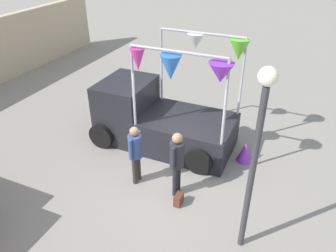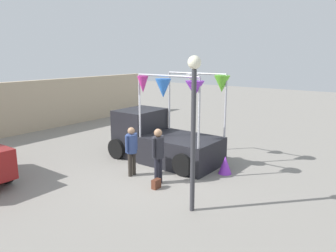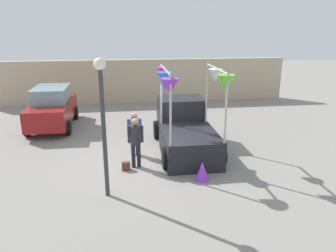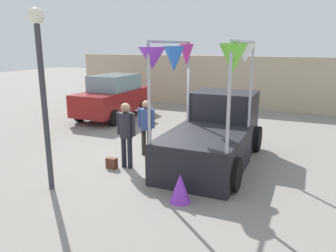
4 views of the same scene
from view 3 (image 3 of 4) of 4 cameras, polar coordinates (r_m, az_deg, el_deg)
ground_plane at (r=11.78m, az=-2.50°, el=-5.91°), size 60.00×60.00×0.00m
vendor_truck at (r=12.51m, az=2.89°, el=-0.15°), size 2.48×4.20×3.25m
parked_car at (r=16.10m, az=-19.51°, el=3.08°), size 1.88×4.00×1.88m
person_customer at (r=10.89m, az=-5.67°, el=-2.11°), size 0.53×0.34×1.72m
person_vendor at (r=11.95m, az=-5.86°, el=-0.66°), size 0.53×0.34×1.62m
handbag at (r=11.03m, az=-7.32°, el=-6.95°), size 0.28×0.16×0.28m
street_lamp at (r=8.74m, az=-11.34°, el=2.88°), size 0.32×0.32×3.86m
brick_boundary_wall at (r=20.14m, az=-4.98°, el=7.79°), size 18.00×0.36×2.60m
folded_kite_bundle_violet at (r=10.28m, az=6.00°, el=-7.82°), size 0.61×0.61×0.60m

